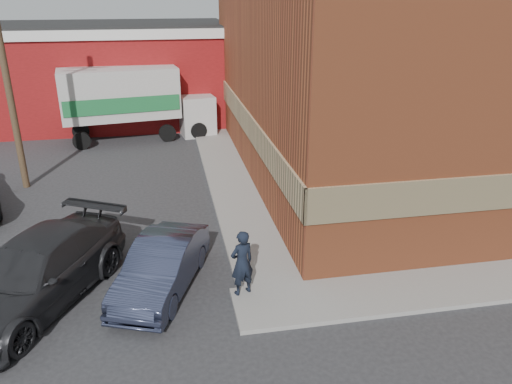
{
  "coord_description": "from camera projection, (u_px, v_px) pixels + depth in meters",
  "views": [
    {
      "loc": [
        -1.87,
        -11.05,
        7.36
      ],
      "look_at": [
        0.86,
        3.51,
        1.34
      ],
      "focal_mm": 35.0,
      "sensor_mm": 36.0,
      "label": 1
    }
  ],
  "objects": [
    {
      "name": "ground",
      "position": [
        248.0,
        290.0,
        13.15
      ],
      "size": [
        90.0,
        90.0,
        0.0
      ],
      "primitive_type": "plane",
      "color": "#28282B",
      "rests_on": "ground"
    },
    {
      "name": "box_truck",
      "position": [
        135.0,
        99.0,
        25.69
      ],
      "size": [
        7.79,
        3.34,
        3.72
      ],
      "rotation": [
        0.0,
        0.0,
        0.15
      ],
      "color": "beige",
      "rests_on": "ground"
    },
    {
      "name": "man",
      "position": [
        242.0,
        263.0,
        12.51
      ],
      "size": [
        0.75,
        0.63,
        1.76
      ],
      "primitive_type": "imported",
      "rotation": [
        0.0,
        0.0,
        3.52
      ],
      "color": "black",
      "rests_on": "sidewalk_south"
    },
    {
      "name": "brick_building",
      "position": [
        410.0,
        58.0,
        21.03
      ],
      "size": [
        14.25,
        18.25,
        9.36
      ],
      "color": "#A24C2A",
      "rests_on": "ground"
    },
    {
      "name": "warehouse",
      "position": [
        89.0,
        73.0,
        29.27
      ],
      "size": [
        16.3,
        8.3,
        5.6
      ],
      "color": "maroon",
      "rests_on": "ground"
    },
    {
      "name": "sedan",
      "position": [
        162.0,
        266.0,
        12.97
      ],
      "size": [
        2.83,
        4.39,
        1.37
      ],
      "primitive_type": "imported",
      "rotation": [
        0.0,
        0.0,
        -0.36
      ],
      "color": "#2C314A",
      "rests_on": "ground"
    },
    {
      "name": "suv_b",
      "position": [
        35.0,
        273.0,
        12.38
      ],
      "size": [
        4.74,
        6.17,
        1.67
      ],
      "primitive_type": "imported",
      "rotation": [
        0.0,
        0.0,
        -0.48
      ],
      "color": "#29292B",
      "rests_on": "ground"
    },
    {
      "name": "utility_pole",
      "position": [
        4.0,
        66.0,
        18.27
      ],
      "size": [
        2.0,
        0.26,
        9.0
      ],
      "color": "brown",
      "rests_on": "ground"
    },
    {
      "name": "sidewalk_west",
      "position": [
        226.0,
        173.0,
        21.42
      ],
      "size": [
        1.8,
        18.0,
        0.12
      ],
      "primitive_type": "cube",
      "color": "gray",
      "rests_on": "ground"
    }
  ]
}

